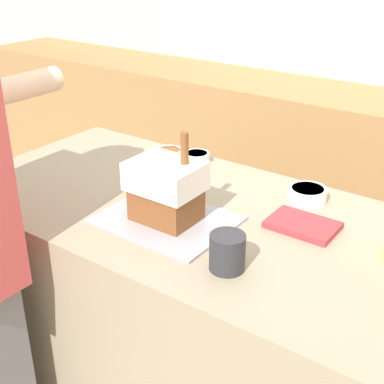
{
  "coord_description": "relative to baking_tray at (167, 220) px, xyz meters",
  "views": [
    {
      "loc": [
        0.89,
        -1.26,
        1.76
      ],
      "look_at": [
        -0.02,
        0.0,
        1.02
      ],
      "focal_mm": 50.0,
      "sensor_mm": 36.0,
      "label": 1
    }
  ],
  "objects": [
    {
      "name": "mug",
      "position": [
        0.3,
        -0.12,
        0.05
      ],
      "size": [
        0.1,
        0.1,
        0.1
      ],
      "color": "#2D2D33",
      "rests_on": "kitchen_island"
    },
    {
      "name": "kitchen_island",
      "position": [
        0.03,
        0.11,
        -0.48
      ],
      "size": [
        1.73,
        0.83,
        0.96
      ],
      "color": "gray",
      "rests_on": "ground_plane"
    },
    {
      "name": "candy_bowl_near_tray_left",
      "position": [
        -0.2,
        0.45,
        0.02
      ],
      "size": [
        0.1,
        0.1,
        0.04
      ],
      "color": "white",
      "rests_on": "kitchen_island"
    },
    {
      "name": "gingerbread_house",
      "position": [
        0.0,
        0.0,
        0.11
      ],
      "size": [
        0.21,
        0.17,
        0.29
      ],
      "color": "brown",
      "rests_on": "baking_tray"
    },
    {
      "name": "candy_bowl_near_tray_right",
      "position": [
        -0.32,
        0.42,
        0.02
      ],
      "size": [
        0.11,
        0.11,
        0.04
      ],
      "color": "white",
      "rests_on": "kitchen_island"
    },
    {
      "name": "baking_tray",
      "position": [
        0.0,
        0.0,
        0.0
      ],
      "size": [
        0.41,
        0.32,
        0.01
      ],
      "color": "#9E9EA8",
      "rests_on": "kitchen_island"
    },
    {
      "name": "cookbook",
      "position": [
        0.37,
        0.21,
        0.01
      ],
      "size": [
        0.21,
        0.14,
        0.02
      ],
      "color": "#B23338",
      "rests_on": "kitchen_island"
    },
    {
      "name": "candy_bowl_center_rear",
      "position": [
        -0.27,
        0.28,
        0.02
      ],
      "size": [
        0.1,
        0.1,
        0.04
      ],
      "color": "white",
      "rests_on": "kitchen_island"
    },
    {
      "name": "back_cabinet_block",
      "position": [
        0.03,
        1.76,
        -0.48
      ],
      "size": [
        6.0,
        0.6,
        0.96
      ],
      "color": "#9E7547",
      "rests_on": "ground_plane"
    },
    {
      "name": "candy_bowl_far_right",
      "position": [
        0.3,
        0.39,
        0.02
      ],
      "size": [
        0.13,
        0.13,
        0.05
      ],
      "color": "white",
      "rests_on": "kitchen_island"
    }
  ]
}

